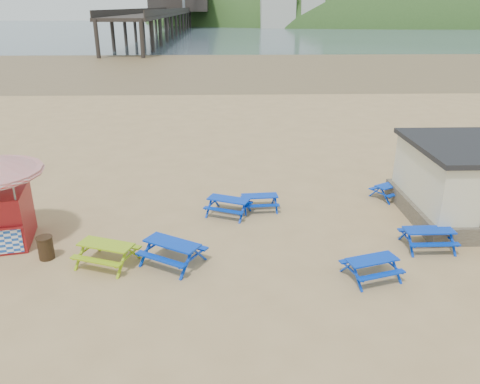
{
  "coord_description": "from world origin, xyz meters",
  "views": [
    {
      "loc": [
        -0.72,
        -16.6,
        8.25
      ],
      "look_at": [
        -0.13,
        1.5,
        1.0
      ],
      "focal_mm": 35.0,
      "sensor_mm": 36.0,
      "label": 1
    }
  ],
  "objects_px": {
    "picnic_table_blue_b": "(228,207)",
    "picnic_table_yellow": "(107,254)",
    "picnic_table_blue_a": "(260,202)",
    "litter_bin": "(46,248)"
  },
  "relations": [
    {
      "from": "picnic_table_blue_a",
      "to": "litter_bin",
      "type": "height_order",
      "value": "litter_bin"
    },
    {
      "from": "picnic_table_blue_b",
      "to": "litter_bin",
      "type": "relative_size",
      "value": 2.56
    },
    {
      "from": "picnic_table_blue_b",
      "to": "picnic_table_yellow",
      "type": "relative_size",
      "value": 0.94
    },
    {
      "from": "picnic_table_yellow",
      "to": "picnic_table_blue_a",
      "type": "bearing_deg",
      "value": 59.36
    },
    {
      "from": "picnic_table_blue_b",
      "to": "picnic_table_yellow",
      "type": "xyz_separation_m",
      "value": [
        -4.17,
        -3.96,
        0.03
      ]
    },
    {
      "from": "picnic_table_blue_a",
      "to": "picnic_table_yellow",
      "type": "bearing_deg",
      "value": -145.09
    },
    {
      "from": "picnic_table_yellow",
      "to": "litter_bin",
      "type": "xyz_separation_m",
      "value": [
        -2.22,
        0.47,
        0.03
      ]
    },
    {
      "from": "picnic_table_yellow",
      "to": "litter_bin",
      "type": "height_order",
      "value": "litter_bin"
    },
    {
      "from": "picnic_table_blue_b",
      "to": "picnic_table_blue_a",
      "type": "bearing_deg",
      "value": 43.51
    },
    {
      "from": "litter_bin",
      "to": "picnic_table_yellow",
      "type": "bearing_deg",
      "value": -11.93
    }
  ]
}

